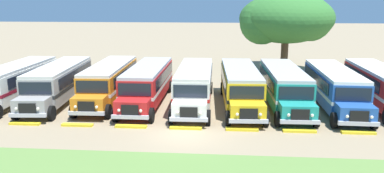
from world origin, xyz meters
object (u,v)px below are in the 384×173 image
at_px(parked_bus_slot_7, 334,86).
at_px(parked_bus_slot_8, 379,85).
at_px(parked_bus_slot_3, 148,82).
at_px(parked_bus_slot_5, 240,85).
at_px(broad_shade_tree, 285,17).
at_px(parked_bus_slot_6, 284,85).
at_px(parked_bus_slot_0, 16,81).
at_px(parked_bus_slot_1, 59,81).
at_px(parked_bus_slot_4, 194,84).
at_px(parked_bus_slot_2, 109,80).

distance_m(parked_bus_slot_7, parked_bus_slot_8, 3.65).
relative_size(parked_bus_slot_3, parked_bus_slot_5, 1.00).
relative_size(parked_bus_slot_3, broad_shade_tree, 1.04).
height_order(parked_bus_slot_6, broad_shade_tree, broad_shade_tree).
relative_size(parked_bus_slot_5, broad_shade_tree, 1.05).
xyz_separation_m(parked_bus_slot_6, parked_bus_slot_7, (3.67, -0.04, 0.00)).
height_order(parked_bus_slot_0, parked_bus_slot_8, same).
xyz_separation_m(parked_bus_slot_3, parked_bus_slot_7, (14.06, -0.17, 0.00)).
bearing_deg(parked_bus_slot_8, broad_shade_tree, -157.79).
bearing_deg(parked_bus_slot_6, parked_bus_slot_5, -89.26).
bearing_deg(parked_bus_slot_7, parked_bus_slot_0, -88.70).
bearing_deg(parked_bus_slot_8, parked_bus_slot_7, -75.57).
height_order(parked_bus_slot_0, parked_bus_slot_5, same).
bearing_deg(parked_bus_slot_5, parked_bus_slot_6, 89.30).
height_order(parked_bus_slot_1, parked_bus_slot_8, same).
xyz_separation_m(parked_bus_slot_5, parked_bus_slot_7, (6.92, 0.06, 0.00)).
distance_m(parked_bus_slot_8, broad_shade_tree, 15.02).
bearing_deg(parked_bus_slot_3, parked_bus_slot_4, 87.20).
relative_size(parked_bus_slot_5, parked_bus_slot_8, 1.00).
distance_m(parked_bus_slot_4, parked_bus_slot_7, 10.40).
height_order(parked_bus_slot_6, parked_bus_slot_8, same).
bearing_deg(parked_bus_slot_3, broad_shade_tree, 138.47).
xyz_separation_m(parked_bus_slot_6, broad_shade_tree, (2.14, 14.19, 4.44)).
xyz_separation_m(parked_bus_slot_4, parked_bus_slot_7, (10.40, 0.02, 0.00)).
distance_m(parked_bus_slot_1, parked_bus_slot_4, 10.70).
bearing_deg(parked_bus_slot_8, parked_bus_slot_2, -88.27).
distance_m(parked_bus_slot_5, parked_bus_slot_8, 10.51).
height_order(parked_bus_slot_3, parked_bus_slot_7, same).
height_order(parked_bus_slot_7, broad_shade_tree, broad_shade_tree).
bearing_deg(parked_bus_slot_2, parked_bus_slot_6, 85.50).
relative_size(parked_bus_slot_3, parked_bus_slot_4, 1.00).
distance_m(parked_bus_slot_5, parked_bus_slot_7, 6.92).
relative_size(parked_bus_slot_4, parked_bus_slot_7, 1.00).
height_order(parked_bus_slot_0, parked_bus_slot_4, same).
bearing_deg(parked_bus_slot_4, parked_bus_slot_3, -93.66).
distance_m(parked_bus_slot_0, parked_bus_slot_3, 10.51).
bearing_deg(parked_bus_slot_2, broad_shade_tree, 129.00).
distance_m(parked_bus_slot_1, parked_bus_slot_2, 3.91).
distance_m(parked_bus_slot_1, parked_bus_slot_3, 7.05).
bearing_deg(parked_bus_slot_4, parked_bus_slot_6, 89.86).
distance_m(parked_bus_slot_0, parked_bus_slot_2, 7.33).
height_order(parked_bus_slot_3, broad_shade_tree, broad_shade_tree).
bearing_deg(parked_bus_slot_3, parked_bus_slot_8, 92.29).
height_order(parked_bus_slot_3, parked_bus_slot_5, same).
height_order(parked_bus_slot_2, parked_bus_slot_7, same).
distance_m(parked_bus_slot_4, parked_bus_slot_5, 3.49).
relative_size(parked_bus_slot_1, broad_shade_tree, 1.05).
height_order(parked_bus_slot_4, parked_bus_slot_8, same).
bearing_deg(parked_bus_slot_1, parked_bus_slot_2, 96.84).
relative_size(parked_bus_slot_0, parked_bus_slot_6, 1.00).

